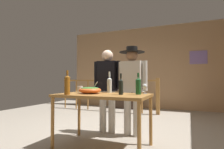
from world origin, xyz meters
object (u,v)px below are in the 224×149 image
object	(u,v)px
tv_console	(127,101)
wine_bottle_clear	(109,84)
serving_table	(103,99)
mug_white	(80,89)
wine_bottle_green	(138,86)
framed_picture	(198,57)
flat_screen_tv	(127,85)
wine_bottle_dark	(121,86)
person_standing_right	(132,83)
salad_bowl	(90,90)
wine_bottle_amber	(67,84)
person_standing_left	(107,84)
stair_railing	(120,91)
wine_glass	(145,87)

from	to	relation	value
tv_console	wine_bottle_clear	xyz separation A→B (m)	(0.82, -3.41, 0.66)
tv_console	serving_table	distance (m)	3.84
wine_bottle_clear	mug_white	bearing A→B (deg)	-164.13
wine_bottle_green	wine_bottle_clear	xyz separation A→B (m)	(-0.54, 0.19, 0.01)
framed_picture	flat_screen_tv	world-z (taller)	framed_picture
wine_bottle_dark	person_standing_right	bearing A→B (deg)	93.68
serving_table	flat_screen_tv	bearing A→B (deg)	102.97
wine_bottle_clear	salad_bowl	bearing A→B (deg)	-123.55
wine_bottle_dark	wine_bottle_amber	world-z (taller)	wine_bottle_amber
framed_picture	person_standing_right	world-z (taller)	framed_picture
salad_bowl	mug_white	size ratio (longest dim) A/B	2.79
salad_bowl	person_standing_left	distance (m)	0.70
framed_picture	mug_white	distance (m)	4.41
tv_console	mug_white	xyz separation A→B (m)	(0.34, -3.54, 0.58)
tv_console	serving_table	world-z (taller)	serving_table
salad_bowl	wine_bottle_green	xyz separation A→B (m)	(0.74, 0.12, 0.07)
salad_bowl	wine_bottle_green	world-z (taller)	wine_bottle_green
tv_console	salad_bowl	world-z (taller)	salad_bowl
stair_railing	tv_console	distance (m)	0.89
tv_console	person_standing_left	bearing A→B (deg)	-78.67
stair_railing	wine_bottle_clear	world-z (taller)	wine_bottle_clear
wine_glass	wine_bottle_clear	bearing A→B (deg)	178.80
flat_screen_tv	wine_bottle_dark	world-z (taller)	wine_bottle_dark
framed_picture	wine_bottle_amber	xyz separation A→B (m)	(-1.89, -4.32, -0.79)
framed_picture	wine_bottle_dark	distance (m)	4.26
person_standing_left	framed_picture	bearing A→B (deg)	-122.75
person_standing_right	wine_bottle_clear	bearing A→B (deg)	60.42
stair_railing	person_standing_left	size ratio (longest dim) A/B	2.12
serving_table	wine_bottle_dark	world-z (taller)	wine_bottle_dark
wine_bottle_green	salad_bowl	bearing A→B (deg)	-171.12
wine_bottle_clear	person_standing_right	distance (m)	0.48
wine_bottle_clear	person_standing_left	size ratio (longest dim) A/B	0.22
stair_railing	serving_table	distance (m)	3.03
wine_bottle_clear	wine_bottle_green	bearing A→B (deg)	-18.88
serving_table	wine_bottle_green	size ratio (longest dim) A/B	4.36
stair_railing	salad_bowl	bearing A→B (deg)	-78.76
wine_bottle_dark	wine_bottle_clear	size ratio (longest dim) A/B	0.88
wine_bottle_dark	person_standing_right	world-z (taller)	person_standing_right
wine_bottle_dark	person_standing_right	size ratio (longest dim) A/B	0.19
wine_bottle_green	flat_screen_tv	bearing A→B (deg)	110.92
serving_table	wine_bottle_green	world-z (taller)	wine_bottle_green
wine_glass	person_standing_left	xyz separation A→B (m)	(-0.82, 0.41, 0.02)
wine_bottle_dark	person_standing_left	size ratio (longest dim) A/B	0.20
salad_bowl	wine_bottle_green	size ratio (longest dim) A/B	1.11
wine_bottle_dark	wine_bottle_green	world-z (taller)	wine_bottle_green
stair_railing	wine_bottle_clear	size ratio (longest dim) A/B	9.57
serving_table	wine_bottle_clear	xyz separation A→B (m)	(-0.03, 0.31, 0.22)
person_standing_right	framed_picture	bearing A→B (deg)	-105.14
stair_railing	flat_screen_tv	distance (m)	0.78
salad_bowl	wine_bottle_dark	world-z (taller)	wine_bottle_dark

